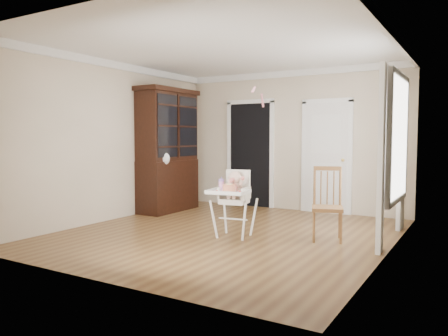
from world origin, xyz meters
The scene contains 16 objects.
floor centered at (0.00, 0.00, 0.00)m, with size 5.00×5.00×0.00m, color #55371D.
ceiling centered at (0.00, 0.00, 2.70)m, with size 5.00×5.00×0.00m, color white.
wall_back centered at (0.00, 2.50, 1.35)m, with size 4.50×4.50×0.00m, color beige.
wall_left centered at (-2.25, 0.00, 1.35)m, with size 5.00×5.00×0.00m, color beige.
wall_right centered at (2.25, 0.00, 1.35)m, with size 5.00×5.00×0.00m, color beige.
crown_molding centered at (0.00, 0.00, 2.64)m, with size 4.50×5.00×0.12m, color white, non-canonical shape.
doorway centered at (-0.90, 2.48, 1.11)m, with size 1.06×0.05×2.22m.
closet_door centered at (0.70, 2.48, 1.02)m, with size 0.96×0.09×2.13m.
window_right centered at (2.18, 0.80, 1.29)m, with size 0.13×1.84×2.30m.
high_chair centered at (0.20, -0.14, 0.60)m, with size 0.63×0.75×0.97m.
baby centered at (0.19, -0.12, 0.73)m, with size 0.29×0.21×0.41m.
cake centered at (0.25, -0.38, 0.72)m, with size 0.23×0.23×0.11m.
sippy_cup centered at (0.04, -0.24, 0.75)m, with size 0.08×0.08×0.19m.
china_cabinet centered at (-1.99, 1.15, 1.17)m, with size 0.62×1.38×2.33m.
dining_chair centered at (1.39, 0.35, 0.47)m, with size 0.52×0.52×1.01m.
streamer centered at (0.04, 0.77, 2.17)m, with size 0.03×0.50×0.02m, color pink, non-canonical shape.
Camera 1 is at (3.20, -5.49, 1.41)m, focal length 35.00 mm.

